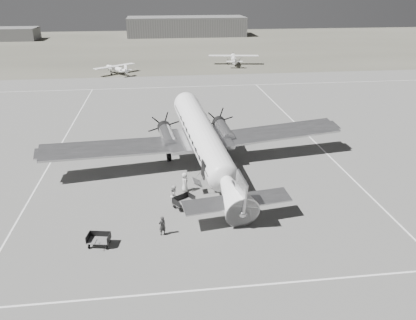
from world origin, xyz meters
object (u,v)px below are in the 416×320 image
object	(u,v)px
light_plane_right	(234,59)
baggage_cart_near	(184,202)
light_plane_left	(116,69)
passenger	(185,182)
ramp_agent	(174,195)
ground_crew	(162,226)
shed_secondary	(9,34)
hangar_main	(186,26)
dc3_airliner	(205,144)
baggage_cart_far	(99,240)

from	to	relation	value
light_plane_right	baggage_cart_near	xyz separation A→B (m)	(-16.13, -64.51, -0.71)
light_plane_left	passenger	world-z (taller)	light_plane_left
baggage_cart_near	ramp_agent	distance (m)	1.00
light_plane_left	ground_crew	xyz separation A→B (m)	(8.29, -60.75, -0.19)
shed_secondary	ground_crew	xyz separation A→B (m)	(48.50, -122.62, -1.21)
hangar_main	light_plane_right	size ratio (longest dim) A/B	3.58
hangar_main	shed_secondary	xyz separation A→B (m)	(-60.00, -5.00, -1.30)
shed_secondary	ramp_agent	bearing A→B (deg)	-67.23
light_plane_right	ramp_agent	size ratio (longest dim) A/B	6.39
baggage_cart_near	hangar_main	bearing A→B (deg)	51.52
ground_crew	hangar_main	bearing A→B (deg)	-120.38
baggage_cart_near	passenger	bearing A→B (deg)	50.22
hangar_main	ramp_agent	bearing A→B (deg)	-94.81
hangar_main	passenger	world-z (taller)	hangar_main
dc3_airliner	ramp_agent	size ratio (longest dim) A/B	17.33
light_plane_left	light_plane_right	size ratio (longest dim) A/B	0.81
hangar_main	baggage_cart_far	size ratio (longest dim) A/B	25.16
baggage_cart_far	hangar_main	bearing A→B (deg)	93.51
ground_crew	baggage_cart_far	bearing A→B (deg)	-14.66
hangar_main	shed_secondary	distance (m)	60.22
ramp_agent	light_plane_left	bearing A→B (deg)	18.32
hangar_main	shed_secondary	world-z (taller)	hangar_main
passenger	dc3_airliner	bearing A→B (deg)	-42.65
light_plane_left	ground_crew	world-z (taller)	light_plane_left
dc3_airliner	passenger	bearing A→B (deg)	-130.51
baggage_cart_near	passenger	distance (m)	2.98
hangar_main	ramp_agent	size ratio (longest dim) A/B	22.87
hangar_main	baggage_cart_near	distance (m)	124.16
baggage_cart_near	shed_secondary	bearing A→B (deg)	78.95
light_plane_left	shed_secondary	bearing A→B (deg)	85.39
light_plane_right	shed_secondary	bearing A→B (deg)	148.87
shed_secondary	light_plane_left	distance (m)	73.79
dc3_airliner	baggage_cart_near	bearing A→B (deg)	-120.06
hangar_main	ramp_agent	xyz separation A→B (m)	(-10.38, -123.24, -2.38)
shed_secondary	passenger	xyz separation A→B (m)	(50.67, -115.82, -1.10)
light_plane_right	baggage_cart_far	distance (m)	72.81
hangar_main	dc3_airliner	xyz separation A→B (m)	(-6.99, -117.07, -0.27)
dc3_airliner	passenger	distance (m)	4.90
shed_secondary	ramp_agent	world-z (taller)	shed_secondary
shed_secondary	light_plane_right	size ratio (longest dim) A/B	1.53
hangar_main	ramp_agent	distance (m)	123.70
shed_secondary	light_plane_left	bearing A→B (deg)	-56.99
ramp_agent	ground_crew	bearing A→B (deg)	174.41
hangar_main	dc3_airliner	world-z (taller)	hangar_main
light_plane_right	ground_crew	size ratio (longest dim) A/B	7.46
light_plane_left	baggage_cart_near	bearing A→B (deg)	-117.48
dc3_airliner	ramp_agent	world-z (taller)	dc3_airliner
shed_secondary	baggage_cart_near	distance (m)	129.01
hangar_main	ground_crew	bearing A→B (deg)	-95.15
hangar_main	dc3_airliner	size ratio (longest dim) A/B	1.32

